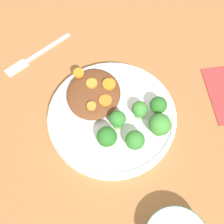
% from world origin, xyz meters
% --- Properties ---
extents(ground_plane, '(4.00, 4.00, 0.00)m').
position_xyz_m(ground_plane, '(0.00, 0.00, 0.00)').
color(ground_plane, '#9E6638').
extents(plate, '(0.27, 0.27, 0.03)m').
position_xyz_m(plate, '(0.00, 0.00, 0.01)').
color(plate, white).
rests_on(plate, ground_plane).
extents(stew_mound, '(0.13, 0.12, 0.02)m').
position_xyz_m(stew_mound, '(-0.04, -0.05, 0.03)').
color(stew_mound, brown).
rests_on(stew_mound, plate).
extents(broccoli_floret_0, '(0.04, 0.04, 0.05)m').
position_xyz_m(broccoli_floret_0, '(0.07, 0.00, 0.05)').
color(broccoli_floret_0, '#7FA85B').
rests_on(broccoli_floret_0, plate).
extents(broccoli_floret_1, '(0.03, 0.03, 0.05)m').
position_xyz_m(broccoli_floret_1, '(-0.01, 0.06, 0.05)').
color(broccoli_floret_1, '#7FA85B').
rests_on(broccoli_floret_1, plate).
extents(broccoli_floret_2, '(0.04, 0.04, 0.05)m').
position_xyz_m(broccoli_floret_2, '(0.06, 0.06, 0.05)').
color(broccoli_floret_2, '#7FA85B').
rests_on(broccoli_floret_2, plate).
extents(broccoli_floret_3, '(0.04, 0.04, 0.05)m').
position_xyz_m(broccoli_floret_3, '(-0.02, 0.09, 0.05)').
color(broccoli_floret_3, '#759E51').
rests_on(broccoli_floret_3, plate).
extents(broccoli_floret_4, '(0.03, 0.03, 0.05)m').
position_xyz_m(broccoli_floret_4, '(0.02, 0.01, 0.05)').
color(broccoli_floret_4, '#7FA85B').
rests_on(broccoli_floret_4, plate).
extents(broccoli_floret_5, '(0.05, 0.05, 0.06)m').
position_xyz_m(broccoli_floret_5, '(0.02, 0.10, 0.05)').
color(broccoli_floret_5, '#7FA85B').
rests_on(broccoli_floret_5, plate).
extents(carrot_slice_0, '(0.02, 0.02, 0.00)m').
position_xyz_m(carrot_slice_0, '(-0.06, -0.05, 0.05)').
color(carrot_slice_0, orange).
rests_on(carrot_slice_0, stew_mound).
extents(carrot_slice_1, '(0.02, 0.02, 0.01)m').
position_xyz_m(carrot_slice_1, '(-0.00, -0.04, 0.05)').
color(carrot_slice_1, orange).
rests_on(carrot_slice_1, stew_mound).
extents(carrot_slice_2, '(0.02, 0.02, 0.01)m').
position_xyz_m(carrot_slice_2, '(-0.08, -0.08, 0.05)').
color(carrot_slice_2, orange).
rests_on(carrot_slice_2, stew_mound).
extents(carrot_slice_3, '(0.03, 0.03, 0.01)m').
position_xyz_m(carrot_slice_3, '(-0.06, -0.02, 0.05)').
color(carrot_slice_3, orange).
rests_on(carrot_slice_3, stew_mound).
extents(carrot_slice_4, '(0.03, 0.03, 0.00)m').
position_xyz_m(carrot_slice_4, '(-0.02, -0.02, 0.05)').
color(carrot_slice_4, orange).
rests_on(carrot_slice_4, stew_mound).
extents(fork, '(0.15, 0.13, 0.01)m').
position_xyz_m(fork, '(-0.13, -0.21, 0.00)').
color(fork, '#BDBDBD').
rests_on(fork, ground_plane).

